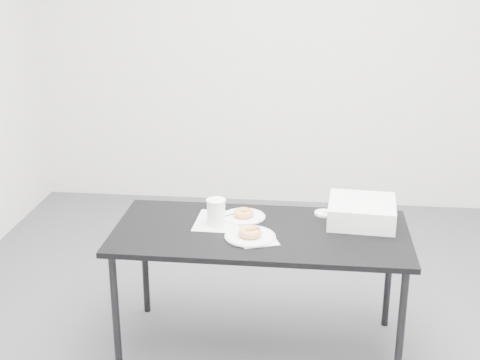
# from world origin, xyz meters

# --- Properties ---
(floor) EXTENTS (4.00, 4.00, 0.00)m
(floor) POSITION_xyz_m (0.00, 0.00, 0.00)
(floor) COLOR #4B4B50
(floor) RESTS_ON ground
(wall_back) EXTENTS (4.00, 0.02, 2.70)m
(wall_back) POSITION_xyz_m (0.00, 2.00, 1.35)
(wall_back) COLOR white
(wall_back) RESTS_ON floor
(table) EXTENTS (1.49, 0.70, 0.68)m
(table) POSITION_xyz_m (-0.01, -0.17, 0.63)
(table) COLOR black
(table) RESTS_ON floor
(scorecard) EXTENTS (0.24, 0.30, 0.00)m
(scorecard) POSITION_xyz_m (-0.24, -0.07, 0.68)
(scorecard) COLOR white
(scorecard) RESTS_ON table
(logo_patch) EXTENTS (0.05, 0.05, 0.00)m
(logo_patch) POSITION_xyz_m (-0.16, 0.01, 0.68)
(logo_patch) COLOR green
(logo_patch) RESTS_ON scorecard
(pen) EXTENTS (0.11, 0.10, 0.01)m
(pen) POSITION_xyz_m (-0.18, 0.00, 0.69)
(pen) COLOR #0B7C57
(pen) RESTS_ON scorecard
(napkin) EXTENTS (0.22, 0.22, 0.00)m
(napkin) POSITION_xyz_m (-0.01, -0.28, 0.68)
(napkin) COLOR white
(napkin) RESTS_ON table
(plate_near) EXTENTS (0.25, 0.25, 0.01)m
(plate_near) POSITION_xyz_m (-0.05, -0.26, 0.69)
(plate_near) COLOR white
(plate_near) RESTS_ON napkin
(donut_near) EXTENTS (0.14, 0.14, 0.04)m
(donut_near) POSITION_xyz_m (-0.05, -0.26, 0.71)
(donut_near) COLOR #D28742
(donut_near) RESTS_ON plate_near
(plate_far) EXTENTS (0.23, 0.23, 0.01)m
(plate_far) POSITION_xyz_m (-0.11, -0.01, 0.68)
(plate_far) COLOR white
(plate_far) RESTS_ON table
(donut_far) EXTENTS (0.11, 0.11, 0.04)m
(donut_far) POSITION_xyz_m (-0.11, -0.01, 0.70)
(donut_far) COLOR #D28742
(donut_far) RESTS_ON plate_far
(coffee_cup) EXTENTS (0.09, 0.09, 0.14)m
(coffee_cup) POSITION_xyz_m (-0.24, -0.12, 0.75)
(coffee_cup) COLOR white
(coffee_cup) RESTS_ON table
(cup_lid) EXTENTS (0.10, 0.10, 0.01)m
(cup_lid) POSITION_xyz_m (0.31, 0.08, 0.69)
(cup_lid) COLOR white
(cup_lid) RESTS_ON table
(bakery_box) EXTENTS (0.36, 0.36, 0.11)m
(bakery_box) POSITION_xyz_m (0.50, -0.00, 0.73)
(bakery_box) COLOR white
(bakery_box) RESTS_ON table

